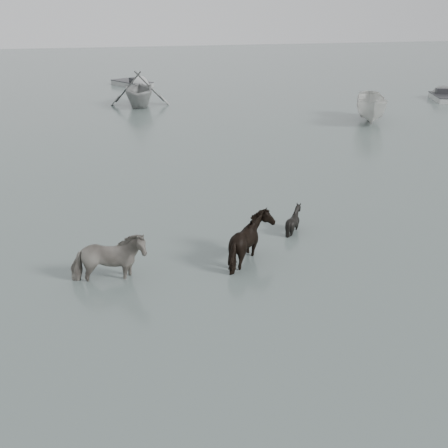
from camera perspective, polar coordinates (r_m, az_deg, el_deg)
The scene contains 8 objects.
ground at distance 15.65m, azimuth 2.08°, elevation -4.37°, with size 140.00×140.00×0.00m, color #4E5D56.
pony_pinto at distance 14.84m, azimuth -11.74°, elevation -2.79°, with size 0.91×2.00×1.69m, color black.
pony_dark at distance 15.60m, azimuth 2.92°, elevation -1.05°, with size 1.68×1.44×1.69m, color black.
pony_black at distance 17.91m, azimuth 7.12°, elevation 0.97°, with size 0.89×1.00×1.10m, color black.
rowboat_trail at distance 38.82m, azimuth -8.63°, elevation 13.58°, with size 4.04×4.68×2.47m, color gray.
boat_small at distance 34.69m, azimuth 14.78°, elevation 11.48°, with size 1.71×4.56×1.76m, color beige.
skiff_port at distance 43.51m, azimuth 21.61°, elevation 12.09°, with size 4.40×1.60×0.75m, color #AFB1AF, non-canonical shape.
skiff_mid at distance 47.80m, azimuth -9.34°, elevation 14.13°, with size 5.14×1.60×0.75m, color #969997, non-canonical shape.
Camera 1 is at (-3.43, -13.54, 7.06)m, focal length 45.00 mm.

